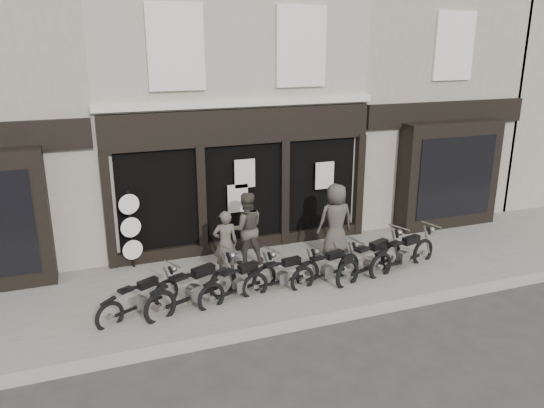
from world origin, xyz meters
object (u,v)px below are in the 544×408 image
object	(u,v)px
motorcycle_0	(140,301)
advert_sign_post	(131,233)
motorcycle_1	(194,291)
motorcycle_2	(240,285)
motorcycle_4	(327,270)
motorcycle_3	(283,277)
man_right	(336,220)
motorcycle_5	(371,262)
motorcycle_6	(403,256)
man_centre	(246,228)
man_left	(225,243)

from	to	relation	value
motorcycle_0	advert_sign_post	bearing A→B (deg)	59.72
motorcycle_0	motorcycle_1	bearing A→B (deg)	-31.55
motorcycle_0	advert_sign_post	xyz separation A→B (m)	(0.14, 2.43, 0.64)
motorcycle_2	motorcycle_4	distance (m)	2.17
motorcycle_3	man_right	world-z (taller)	man_right
motorcycle_5	man_right	distance (m)	1.58
motorcycle_0	motorcycle_2	size ratio (longest dim) A/B	0.91
motorcycle_1	motorcycle_4	xyz separation A→B (m)	(3.20, 0.13, -0.07)
motorcycle_1	motorcycle_3	world-z (taller)	motorcycle_1
motorcycle_5	motorcycle_1	bearing A→B (deg)	160.37
motorcycle_2	advert_sign_post	xyz separation A→B (m)	(-2.01, 2.47, 0.61)
motorcycle_3	man_right	xyz separation A→B (m)	(1.99, 1.32, 0.70)
motorcycle_6	man_right	world-z (taller)	man_right
motorcycle_6	man_centre	distance (m)	3.97
motorcycle_6	man_centre	world-z (taller)	man_centre
motorcycle_3	advert_sign_post	size ratio (longest dim) A/B	0.97
motorcycle_3	man_centre	size ratio (longest dim) A/B	1.09
man_left	man_right	bearing A→B (deg)	-169.25
motorcycle_5	man_centre	distance (m)	3.17
motorcycle_2	motorcycle_6	bearing A→B (deg)	-18.91
motorcycle_6	motorcycle_3	bearing A→B (deg)	164.46
motorcycle_6	man_right	distance (m)	1.93
motorcycle_2	motorcycle_3	bearing A→B (deg)	-15.14
motorcycle_5	advert_sign_post	world-z (taller)	advert_sign_post
motorcycle_6	man_right	size ratio (longest dim) A/B	1.15
man_centre	man_right	world-z (taller)	man_right
motorcycle_5	motorcycle_6	distance (m)	0.97
motorcycle_3	motorcycle_0	bearing A→B (deg)	172.03
motorcycle_5	man_left	world-z (taller)	man_left
motorcycle_0	man_left	distance (m)	2.55
motorcycle_4	man_centre	world-z (taller)	man_centre
motorcycle_2	man_left	bearing A→B (deg)	68.79
motorcycle_5	advert_sign_post	size ratio (longest dim) A/B	1.08
motorcycle_0	motorcycle_3	xyz separation A→B (m)	(3.20, 0.05, 0.01)
motorcycle_5	man_centre	xyz separation A→B (m)	(-2.58, 1.74, 0.60)
motorcycle_4	motorcycle_1	bearing A→B (deg)	169.19
motorcycle_1	advert_sign_post	bearing A→B (deg)	87.90
man_left	motorcycle_5	bearing A→B (deg)	166.51
motorcycle_2	motorcycle_6	size ratio (longest dim) A/B	0.91
motorcycle_1	man_right	world-z (taller)	man_right
motorcycle_5	motorcycle_0	bearing A→B (deg)	159.36
motorcycle_2	motorcycle_5	bearing A→B (deg)	-20.11
man_centre	advert_sign_post	xyz separation A→B (m)	(-2.72, 0.74, -0.03)
motorcycle_6	man_left	world-z (taller)	man_left
motorcycle_1	motorcycle_5	distance (m)	4.32
motorcycle_1	motorcycle_0	bearing A→B (deg)	152.10
motorcycle_0	man_left	xyz separation A→B (m)	(2.18, 1.20, 0.55)
advert_sign_post	man_left	bearing A→B (deg)	-43.84
motorcycle_0	motorcycle_2	bearing A→B (deg)	-28.00
motorcycle_1	motorcycle_4	distance (m)	3.20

